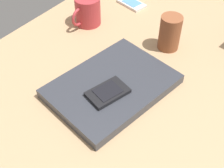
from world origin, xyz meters
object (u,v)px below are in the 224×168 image
(cell_phone_on_laptop, at_px, (108,92))
(cell_phone_on_desk, at_px, (132,3))
(pen_cup, at_px, (170,33))
(laptop_closed, at_px, (112,86))
(coffee_mug, at_px, (87,11))

(cell_phone_on_laptop, bearing_deg, cell_phone_on_desk, -153.10)
(cell_phone_on_desk, bearing_deg, pen_cup, 58.62)
(laptop_closed, distance_m, coffee_mug, 0.32)
(pen_cup, height_order, coffee_mug, pen_cup)
(cell_phone_on_laptop, distance_m, pen_cup, 0.28)
(laptop_closed, distance_m, pen_cup, 0.25)
(cell_phone_on_laptop, distance_m, cell_phone_on_desk, 0.47)
(laptop_closed, height_order, cell_phone_on_laptop, cell_phone_on_laptop)
(cell_phone_on_desk, xyz_separation_m, pen_cup, (0.14, 0.22, 0.05))
(cell_phone_on_laptop, height_order, pen_cup, pen_cup)
(cell_phone_on_desk, bearing_deg, coffee_mug, -14.79)
(cell_phone_on_laptop, height_order, coffee_mug, coffee_mug)
(cell_phone_on_laptop, bearing_deg, pen_cup, 177.46)
(laptop_closed, relative_size, cell_phone_on_desk, 2.87)
(pen_cup, bearing_deg, cell_phone_on_desk, -121.38)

